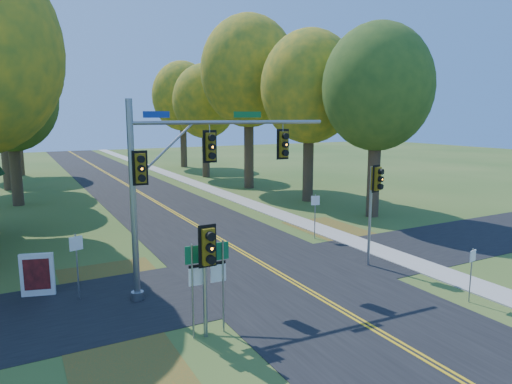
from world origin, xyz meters
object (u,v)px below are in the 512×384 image
traffic_mast (187,171)px  route_sign_cluster (208,270)px  east_signal_pole (375,190)px  info_kiosk (37,275)px

traffic_mast → route_sign_cluster: (-0.71, -3.64, -2.62)m
traffic_mast → east_signal_pole: (8.34, -1.09, -1.21)m
east_signal_pole → route_sign_cluster: east_signal_pole is taller
traffic_mast → east_signal_pole: size_ratio=1.75×
east_signal_pole → route_sign_cluster: size_ratio=1.55×
traffic_mast → east_signal_pole: traffic_mast is taller
route_sign_cluster → east_signal_pole: bearing=17.9°
traffic_mast → info_kiosk: (-5.21, 2.31, -3.90)m
route_sign_cluster → traffic_mast: bearing=81.1°
traffic_mast → info_kiosk: bearing=159.0°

